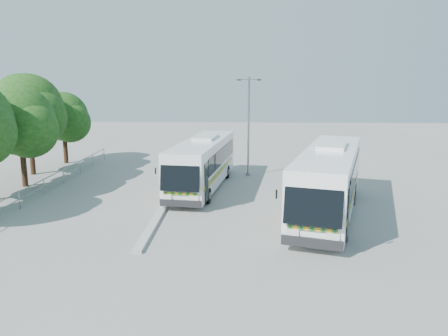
{
  "coord_description": "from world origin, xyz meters",
  "views": [
    {
      "loc": [
        1.73,
        -22.25,
        6.81
      ],
      "look_at": [
        0.93,
        2.06,
        1.92
      ],
      "focal_mm": 35.0,
      "sensor_mm": 36.0,
      "label": 1
    }
  ],
  "objects_px": {
    "tree_far_c": "(21,121)",
    "coach_adjacent": "(329,179)",
    "coach_main": "(203,162)",
    "lamppost": "(249,122)",
    "tree_far_e": "(64,117)",
    "tree_far_d": "(29,109)"
  },
  "relations": [
    {
      "from": "tree_far_d",
      "to": "coach_main",
      "type": "height_order",
      "value": "tree_far_d"
    },
    {
      "from": "coach_main",
      "to": "lamppost",
      "type": "relative_size",
      "value": 1.6
    },
    {
      "from": "coach_main",
      "to": "lamppost",
      "type": "height_order",
      "value": "lamppost"
    },
    {
      "from": "coach_adjacent",
      "to": "lamppost",
      "type": "distance_m",
      "value": 10.19
    },
    {
      "from": "tree_far_c",
      "to": "coach_adjacent",
      "type": "relative_size",
      "value": 0.53
    },
    {
      "from": "coach_adjacent",
      "to": "lamppost",
      "type": "relative_size",
      "value": 1.73
    },
    {
      "from": "tree_far_c",
      "to": "tree_far_e",
      "type": "xyz_separation_m",
      "value": [
        -0.51,
        8.2,
        -0.37
      ]
    },
    {
      "from": "tree_far_e",
      "to": "coach_adjacent",
      "type": "relative_size",
      "value": 0.48
    },
    {
      "from": "tree_far_c",
      "to": "lamppost",
      "type": "height_order",
      "value": "lamppost"
    },
    {
      "from": "tree_far_c",
      "to": "tree_far_e",
      "type": "relative_size",
      "value": 1.1
    },
    {
      "from": "tree_far_d",
      "to": "lamppost",
      "type": "height_order",
      "value": "tree_far_d"
    },
    {
      "from": "tree_far_c",
      "to": "lamppost",
      "type": "bearing_deg",
      "value": 14.71
    },
    {
      "from": "tree_far_d",
      "to": "coach_main",
      "type": "relative_size",
      "value": 0.65
    },
    {
      "from": "coach_main",
      "to": "coach_adjacent",
      "type": "relative_size",
      "value": 0.92
    },
    {
      "from": "tree_far_d",
      "to": "coach_adjacent",
      "type": "distance_m",
      "value": 21.89
    },
    {
      "from": "tree_far_d",
      "to": "coach_adjacent",
      "type": "xyz_separation_m",
      "value": [
        19.71,
        -9.04,
        -2.98
      ]
    },
    {
      "from": "tree_far_c",
      "to": "coach_adjacent",
      "type": "distance_m",
      "value": 19.43
    },
    {
      "from": "coach_main",
      "to": "coach_adjacent",
      "type": "bearing_deg",
      "value": -29.48
    },
    {
      "from": "coach_main",
      "to": "lamppost",
      "type": "xyz_separation_m",
      "value": [
        2.98,
        3.87,
        2.21
      ]
    },
    {
      "from": "tree_far_e",
      "to": "coach_main",
      "type": "xyz_separation_m",
      "value": [
        12.12,
        -8.24,
        -2.19
      ]
    },
    {
      "from": "tree_far_c",
      "to": "tree_far_d",
      "type": "bearing_deg",
      "value": 107.83
    },
    {
      "from": "tree_far_c",
      "to": "coach_main",
      "type": "xyz_separation_m",
      "value": [
        11.61,
        -0.04,
        -2.57
      ]
    }
  ]
}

